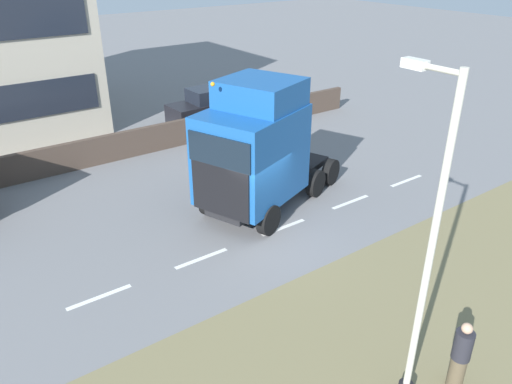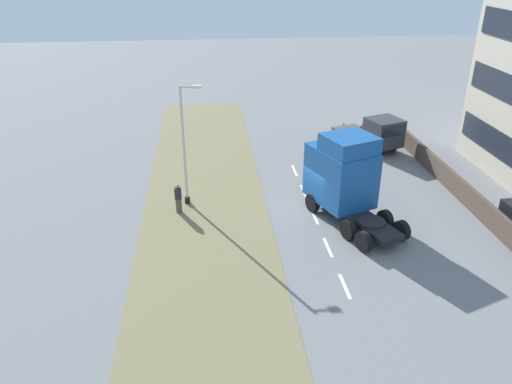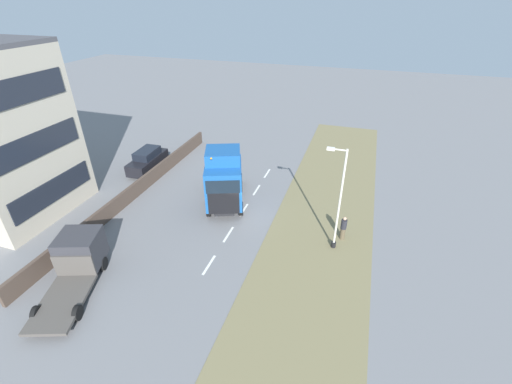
% 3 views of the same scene
% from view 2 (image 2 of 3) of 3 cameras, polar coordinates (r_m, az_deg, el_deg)
% --- Properties ---
extents(ground_plane, '(120.00, 120.00, 0.00)m').
position_cam_2_polar(ground_plane, '(28.49, 6.41, -2.11)').
color(ground_plane, slate).
rests_on(ground_plane, ground).
extents(grass_verge, '(7.00, 44.00, 0.01)m').
position_cam_2_polar(grass_verge, '(27.90, -5.74, -2.70)').
color(grass_verge, olive).
rests_on(grass_verge, ground).
extents(lane_markings, '(0.16, 14.60, 0.00)m').
position_cam_2_polar(lane_markings, '(27.89, 6.70, -2.78)').
color(lane_markings, white).
rests_on(lane_markings, ground).
extents(boundary_wall, '(0.25, 24.00, 1.23)m').
position_cam_2_polar(boundary_wall, '(31.31, 22.80, -0.16)').
color(boundary_wall, '#4C3D33').
rests_on(boundary_wall, ground).
extents(lorry_cab, '(4.64, 6.68, 4.86)m').
position_cam_2_polar(lorry_cab, '(27.27, 9.97, 1.83)').
color(lorry_cab, black).
rests_on(lorry_cab, ground).
extents(flatbed_truck, '(4.08, 6.45, 2.54)m').
position_cam_2_polar(flatbed_truck, '(37.46, 13.85, 6.58)').
color(flatbed_truck, '#333338').
rests_on(flatbed_truck, ground).
extents(lamp_post, '(1.27, 0.31, 6.94)m').
position_cam_2_polar(lamp_post, '(28.07, -8.04, 4.61)').
color(lamp_post, black).
rests_on(lamp_post, ground).
extents(pedestrian, '(0.39, 0.39, 1.76)m').
position_cam_2_polar(pedestrian, '(28.07, -8.87, -0.74)').
color(pedestrian, brown).
rests_on(pedestrian, ground).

